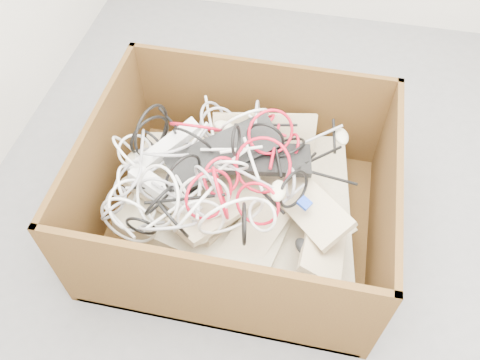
% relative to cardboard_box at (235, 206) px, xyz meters
% --- Properties ---
extents(ground, '(3.00, 3.00, 0.00)m').
position_rel_cardboard_box_xyz_m(ground, '(0.30, 0.18, -0.14)').
color(ground, '#58585A').
rests_on(ground, ground).
extents(cardboard_box, '(1.17, 0.98, 0.55)m').
position_rel_cardboard_box_xyz_m(cardboard_box, '(0.00, 0.00, 0.00)').
color(cardboard_box, '#391E0E').
rests_on(cardboard_box, ground).
extents(keyboard_pile, '(0.98, 0.87, 0.35)m').
position_rel_cardboard_box_xyz_m(keyboard_pile, '(0.07, 0.01, 0.14)').
color(keyboard_pile, '#C1B188').
rests_on(keyboard_pile, cardboard_box).
extents(mice_scatter, '(0.92, 0.67, 0.21)m').
position_rel_cardboard_box_xyz_m(mice_scatter, '(-0.03, -0.01, 0.20)').
color(mice_scatter, beige).
rests_on(mice_scatter, keyboard_pile).
extents(power_strip_left, '(0.26, 0.28, 0.13)m').
position_rel_cardboard_box_xyz_m(power_strip_left, '(-0.30, 0.06, 0.24)').
color(power_strip_left, silver).
rests_on(power_strip_left, keyboard_pile).
extents(power_strip_right, '(0.32, 0.18, 0.10)m').
position_rel_cardboard_box_xyz_m(power_strip_right, '(-0.25, -0.14, 0.21)').
color(power_strip_right, silver).
rests_on(power_strip_right, keyboard_pile).
extents(vga_plug, '(0.06, 0.06, 0.03)m').
position_rel_cardboard_box_xyz_m(vga_plug, '(0.28, -0.09, 0.23)').
color(vga_plug, '#0B2DAF').
rests_on(vga_plug, keyboard_pile).
extents(cable_tangle, '(1.01, 0.77, 0.44)m').
position_rel_cardboard_box_xyz_m(cable_tangle, '(-0.14, -0.05, 0.26)').
color(cable_tangle, silver).
rests_on(cable_tangle, keyboard_pile).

